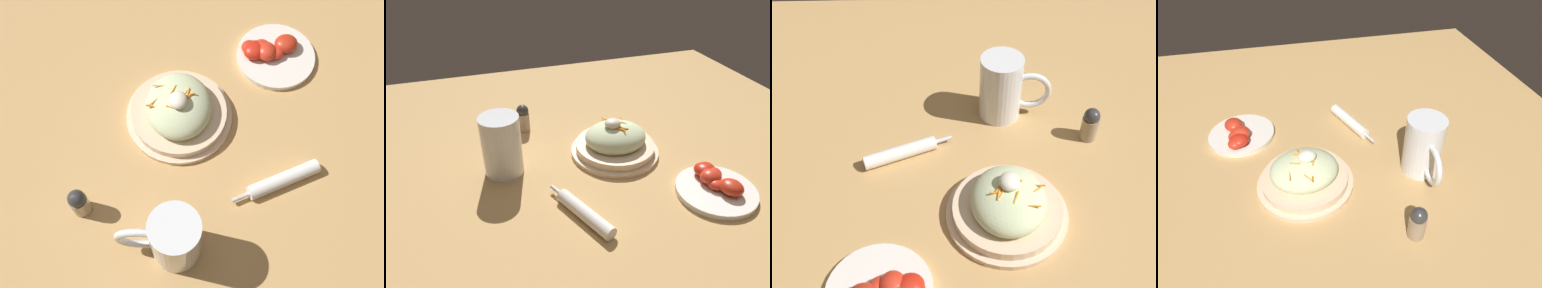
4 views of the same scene
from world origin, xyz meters
TOP-DOWN VIEW (x-y plane):
  - ground_plane at (0.00, 0.00)m, footprint 1.43×1.43m
  - salad_plate at (0.05, 0.07)m, footprint 0.22×0.22m
  - beer_mug at (-0.22, 0.08)m, footprint 0.09×0.15m
  - napkin_roll at (-0.10, -0.13)m, footprint 0.08×0.18m
  - tomato_plate at (0.20, -0.14)m, footprint 0.17×0.17m
  - salt_shaker at (-0.14, 0.25)m, footprint 0.03×0.03m

SIDE VIEW (x-z plane):
  - ground_plane at x=0.00m, z-range 0.00..0.00m
  - napkin_roll at x=-0.10m, z-range 0.00..0.03m
  - tomato_plate at x=0.20m, z-range -0.01..0.04m
  - salad_plate at x=0.05m, z-range -0.02..0.08m
  - salt_shaker at x=-0.14m, z-range 0.00..0.08m
  - beer_mug at x=-0.22m, z-range -0.01..0.14m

